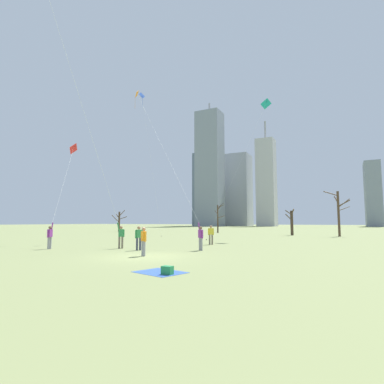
{
  "coord_description": "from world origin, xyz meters",
  "views": [
    {
      "loc": [
        10.12,
        -14.2,
        1.92
      ],
      "look_at": [
        0.0,
        6.0,
        4.12
      ],
      "focal_mm": 28.67,
      "sensor_mm": 36.0,
      "label": 1
    }
  ],
  "objects_px": {
    "distant_kite_high_overhead_teal": "(263,111)",
    "bare_tree_left_of_center": "(292,222)",
    "picnic_spot": "(164,271)",
    "kite_flyer_midfield_right_yellow": "(111,203)",
    "kite_flyer_midfield_left_red": "(55,217)",
    "bare_tree_right_of_center": "(218,218)",
    "bare_tree_center": "(339,211)",
    "bare_tree_far_right_edge": "(119,221)",
    "distant_kite_drifting_right_blue": "(144,113)",
    "bystander_watching_nearby": "(144,240)",
    "kite_flyer_foreground_right_orange": "(188,208)",
    "bystander_strolling_midfield": "(211,234)",
    "bystander_far_off_by_trees": "(139,237)"
  },
  "relations": [
    {
      "from": "bystander_watching_nearby",
      "to": "distant_kite_high_overhead_teal",
      "type": "xyz_separation_m",
      "value": [
        1.99,
        20.94,
        14.14
      ]
    },
    {
      "from": "bare_tree_right_of_center",
      "to": "bare_tree_center",
      "type": "distance_m",
      "value": 19.98
    },
    {
      "from": "distant_kite_high_overhead_teal",
      "to": "bare_tree_left_of_center",
      "type": "xyz_separation_m",
      "value": [
        1.31,
        10.45,
        -13.09
      ]
    },
    {
      "from": "bystander_watching_nearby",
      "to": "bystander_strolling_midfield",
      "type": "distance_m",
      "value": 9.76
    },
    {
      "from": "kite_flyer_midfield_right_yellow",
      "to": "bystander_watching_nearby",
      "type": "bearing_deg",
      "value": -28.48
    },
    {
      "from": "kite_flyer_foreground_right_orange",
      "to": "distant_kite_drifting_right_blue",
      "type": "height_order",
      "value": "distant_kite_drifting_right_blue"
    },
    {
      "from": "bare_tree_center",
      "to": "bare_tree_far_right_edge",
      "type": "bearing_deg",
      "value": 176.89
    },
    {
      "from": "bystander_strolling_midfield",
      "to": "bare_tree_left_of_center",
      "type": "xyz_separation_m",
      "value": [
        3.33,
        21.64,
        1.05
      ]
    },
    {
      "from": "kite_flyer_foreground_right_orange",
      "to": "bare_tree_left_of_center",
      "type": "bearing_deg",
      "value": 82.61
    },
    {
      "from": "bystander_strolling_midfield",
      "to": "bystander_far_off_by_trees",
      "type": "relative_size",
      "value": 1.0
    },
    {
      "from": "bystander_watching_nearby",
      "to": "bystander_strolling_midfield",
      "type": "height_order",
      "value": "same"
    },
    {
      "from": "bare_tree_left_of_center",
      "to": "picnic_spot",
      "type": "bearing_deg",
      "value": -88.66
    },
    {
      "from": "picnic_spot",
      "to": "bare_tree_right_of_center",
      "type": "height_order",
      "value": "bare_tree_right_of_center"
    },
    {
      "from": "distant_kite_high_overhead_teal",
      "to": "bare_tree_right_of_center",
      "type": "height_order",
      "value": "distant_kite_high_overhead_teal"
    },
    {
      "from": "kite_flyer_foreground_right_orange",
      "to": "bystander_strolling_midfield",
      "type": "bearing_deg",
      "value": 89.61
    },
    {
      "from": "bystander_watching_nearby",
      "to": "bare_tree_center",
      "type": "distance_m",
      "value": 32.31
    },
    {
      "from": "bystander_far_off_by_trees",
      "to": "distant_kite_high_overhead_teal",
      "type": "distance_m",
      "value": 23.45
    },
    {
      "from": "kite_flyer_midfield_left_red",
      "to": "bare_tree_right_of_center",
      "type": "xyz_separation_m",
      "value": [
        -0.6,
        34.38,
        0.4
      ]
    },
    {
      "from": "kite_flyer_midfield_left_red",
      "to": "bare_tree_far_right_edge",
      "type": "distance_m",
      "value": 37.2
    },
    {
      "from": "bystander_strolling_midfield",
      "to": "distant_kite_high_overhead_teal",
      "type": "relative_size",
      "value": 0.1
    },
    {
      "from": "distant_kite_high_overhead_teal",
      "to": "bare_tree_far_right_edge",
      "type": "relative_size",
      "value": 3.96
    },
    {
      "from": "bare_tree_left_of_center",
      "to": "distant_kite_high_overhead_teal",
      "type": "bearing_deg",
      "value": -97.12
    },
    {
      "from": "distant_kite_drifting_right_blue",
      "to": "bare_tree_left_of_center",
      "type": "bearing_deg",
      "value": 44.44
    },
    {
      "from": "distant_kite_high_overhead_teal",
      "to": "picnic_spot",
      "type": "bearing_deg",
      "value": -85.18
    },
    {
      "from": "distant_kite_drifting_right_blue",
      "to": "bare_tree_left_of_center",
      "type": "xyz_separation_m",
      "value": [
        15.24,
        14.94,
        -13.71
      ]
    },
    {
      "from": "bare_tree_far_right_edge",
      "to": "picnic_spot",
      "type": "bearing_deg",
      "value": -48.16
    },
    {
      "from": "bystander_strolling_midfield",
      "to": "bare_tree_far_right_edge",
      "type": "distance_m",
      "value": 37.36
    },
    {
      "from": "kite_flyer_midfield_right_yellow",
      "to": "bystander_strolling_midfield",
      "type": "bearing_deg",
      "value": 57.26
    },
    {
      "from": "kite_flyer_midfield_right_yellow",
      "to": "picnic_spot",
      "type": "relative_size",
      "value": 9.01
    },
    {
      "from": "bystander_watching_nearby",
      "to": "kite_flyer_midfield_left_red",
      "type": "bearing_deg",
      "value": 170.19
    },
    {
      "from": "picnic_spot",
      "to": "kite_flyer_midfield_right_yellow",
      "type": "bearing_deg",
      "value": 141.57
    },
    {
      "from": "bare_tree_left_of_center",
      "to": "kite_flyer_midfield_right_yellow",
      "type": "bearing_deg",
      "value": -105.44
    },
    {
      "from": "kite_flyer_midfield_right_yellow",
      "to": "picnic_spot",
      "type": "bearing_deg",
      "value": -38.43
    },
    {
      "from": "picnic_spot",
      "to": "kite_flyer_midfield_left_red",
      "type": "bearing_deg",
      "value": 155.68
    },
    {
      "from": "distant_kite_drifting_right_blue",
      "to": "bystander_watching_nearby",
      "type": "bearing_deg",
      "value": -54.02
    },
    {
      "from": "bystander_strolling_midfield",
      "to": "bystander_far_off_by_trees",
      "type": "height_order",
      "value": "same"
    },
    {
      "from": "picnic_spot",
      "to": "bare_tree_left_of_center",
      "type": "bearing_deg",
      "value": 91.34
    },
    {
      "from": "kite_flyer_midfield_right_yellow",
      "to": "picnic_spot",
      "type": "height_order",
      "value": "kite_flyer_midfield_right_yellow"
    },
    {
      "from": "bare_tree_right_of_center",
      "to": "bare_tree_center",
      "type": "relative_size",
      "value": 0.85
    },
    {
      "from": "distant_kite_high_overhead_teal",
      "to": "bystander_strolling_midfield",
      "type": "bearing_deg",
      "value": -100.23
    },
    {
      "from": "kite_flyer_foreground_right_orange",
      "to": "distant_kite_drifting_right_blue",
      "type": "bearing_deg",
      "value": 137.4
    },
    {
      "from": "kite_flyer_foreground_right_orange",
      "to": "bystander_watching_nearby",
      "type": "xyz_separation_m",
      "value": [
        0.06,
        -5.52,
        -2.05
      ]
    },
    {
      "from": "distant_kite_high_overhead_teal",
      "to": "bare_tree_far_right_edge",
      "type": "xyz_separation_m",
      "value": [
        -31.31,
        11.97,
        -12.92
      ]
    },
    {
      "from": "distant_kite_drifting_right_blue",
      "to": "picnic_spot",
      "type": "height_order",
      "value": "distant_kite_drifting_right_blue"
    },
    {
      "from": "picnic_spot",
      "to": "distant_kite_high_overhead_teal",
      "type": "bearing_deg",
      "value": 94.82
    },
    {
      "from": "kite_flyer_foreground_right_orange",
      "to": "bare_tree_left_of_center",
      "type": "xyz_separation_m",
      "value": [
        3.35,
        25.87,
        -1.01
      ]
    },
    {
      "from": "bystander_far_off_by_trees",
      "to": "distant_kite_drifting_right_blue",
      "type": "xyz_separation_m",
      "value": [
        -9.58,
        13.7,
        14.76
      ]
    },
    {
      "from": "kite_flyer_foreground_right_orange",
      "to": "bare_tree_far_right_edge",
      "type": "height_order",
      "value": "kite_flyer_foreground_right_orange"
    },
    {
      "from": "kite_flyer_midfield_right_yellow",
      "to": "bare_tree_far_right_edge",
      "type": "relative_size",
      "value": 4.53
    },
    {
      "from": "distant_kite_drifting_right_blue",
      "to": "bare_tree_center",
      "type": "height_order",
      "value": "distant_kite_drifting_right_blue"
    }
  ]
}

